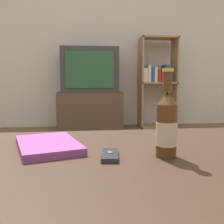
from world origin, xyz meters
The scene contains 8 objects.
back_wall centered at (0.00, 3.02, 1.30)m, with size 8.00×0.05×2.60m.
coffee_table centered at (0.00, 0.00, 0.38)m, with size 1.39×0.86×0.43m.
tv_stand centered at (0.06, 2.76, 0.25)m, with size 0.85×0.37×0.49m.
television centered at (0.06, 2.76, 0.78)m, with size 0.74×0.39×0.58m.
bookshelf centered at (0.98, 2.81, 0.65)m, with size 0.50×0.30×1.23m.
beer_bottle centered at (0.19, 0.00, 0.52)m, with size 0.06×0.06×0.26m.
cell_phone centered at (0.02, 0.01, 0.43)m, with size 0.06×0.12×0.02m.
table_book centered at (-0.17, 0.14, 0.44)m, with size 0.26×0.32×0.02m.
Camera 1 is at (-0.06, -0.73, 0.65)m, focal length 42.00 mm.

